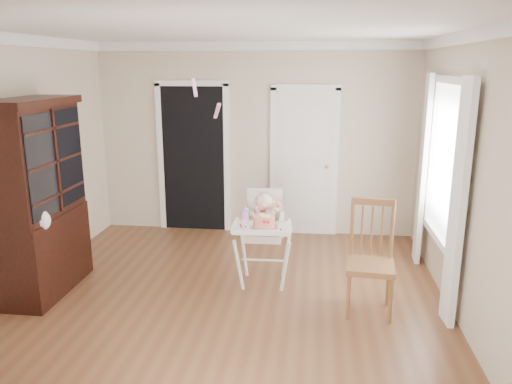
# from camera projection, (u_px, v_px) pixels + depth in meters

# --- Properties ---
(floor) EXTENTS (5.00, 5.00, 0.00)m
(floor) POSITION_uv_depth(u_px,v_px,m) (225.00, 309.00, 5.02)
(floor) COLOR brown
(floor) RESTS_ON ground
(ceiling) EXTENTS (5.00, 5.00, 0.00)m
(ceiling) POSITION_uv_depth(u_px,v_px,m) (220.00, 28.00, 4.35)
(ceiling) COLOR white
(ceiling) RESTS_ON wall_back
(wall_back) EXTENTS (4.50, 0.00, 4.50)m
(wall_back) POSITION_uv_depth(u_px,v_px,m) (255.00, 140.00, 7.09)
(wall_back) COLOR #C6B29B
(wall_back) RESTS_ON floor
(wall_left) EXTENTS (0.00, 5.00, 5.00)m
(wall_left) POSITION_uv_depth(u_px,v_px,m) (0.00, 173.00, 4.94)
(wall_left) COLOR #C6B29B
(wall_left) RESTS_ON floor
(wall_right) EXTENTS (0.00, 5.00, 5.00)m
(wall_right) POSITION_uv_depth(u_px,v_px,m) (472.00, 185.00, 4.42)
(wall_right) COLOR #C6B29B
(wall_right) RESTS_ON floor
(crown_molding) EXTENTS (4.50, 5.00, 0.12)m
(crown_molding) POSITION_uv_depth(u_px,v_px,m) (221.00, 35.00, 4.36)
(crown_molding) COLOR white
(crown_molding) RESTS_ON ceiling
(doorway) EXTENTS (1.06, 0.05, 2.22)m
(doorway) POSITION_uv_depth(u_px,v_px,m) (194.00, 156.00, 7.24)
(doorway) COLOR black
(doorway) RESTS_ON wall_back
(closet_door) EXTENTS (0.96, 0.09, 2.13)m
(closet_door) POSITION_uv_depth(u_px,v_px,m) (304.00, 164.00, 7.06)
(closet_door) COLOR white
(closet_door) RESTS_ON wall_back
(window_right) EXTENTS (0.13, 1.84, 2.30)m
(window_right) POSITION_uv_depth(u_px,v_px,m) (442.00, 173.00, 5.22)
(window_right) COLOR white
(window_right) RESTS_ON wall_right
(high_chair) EXTENTS (0.64, 0.77, 1.07)m
(high_chair) POSITION_uv_depth(u_px,v_px,m) (264.00, 227.00, 5.47)
(high_chair) COLOR white
(high_chair) RESTS_ON floor
(baby) EXTENTS (0.30, 0.23, 0.45)m
(baby) POSITION_uv_depth(u_px,v_px,m) (264.00, 214.00, 5.46)
(baby) COLOR beige
(baby) RESTS_ON high_chair
(cake) EXTENTS (0.30, 0.30, 0.14)m
(cake) POSITION_uv_depth(u_px,v_px,m) (264.00, 222.00, 5.16)
(cake) COLOR silver
(cake) RESTS_ON high_chair
(sippy_cup) EXTENTS (0.08, 0.08, 0.20)m
(sippy_cup) POSITION_uv_depth(u_px,v_px,m) (245.00, 215.00, 5.32)
(sippy_cup) COLOR pink
(sippy_cup) RESTS_ON high_chair
(china_cabinet) EXTENTS (0.55, 1.23, 2.07)m
(china_cabinet) POSITION_uv_depth(u_px,v_px,m) (40.00, 199.00, 5.20)
(china_cabinet) COLOR black
(china_cabinet) RESTS_ON floor
(dining_chair) EXTENTS (0.49, 0.49, 1.12)m
(dining_chair) POSITION_uv_depth(u_px,v_px,m) (370.00, 262.00, 4.87)
(dining_chair) COLOR brown
(dining_chair) RESTS_ON floor
(streamer) EXTENTS (0.16, 0.48, 0.15)m
(streamer) POSITION_uv_depth(u_px,v_px,m) (195.00, 87.00, 4.63)
(streamer) COLOR pink
(streamer) RESTS_ON ceiling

